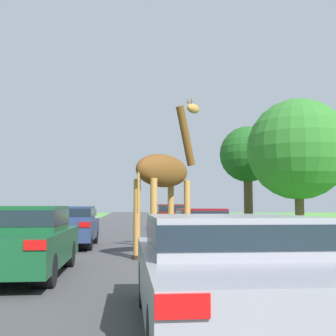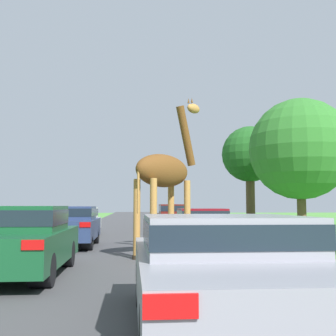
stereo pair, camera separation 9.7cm
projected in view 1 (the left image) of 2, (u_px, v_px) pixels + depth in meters
The scene contains 10 objects.
road at pixel (132, 226), 29.15m from camera, with size 6.96×120.00×0.00m.
giraffe_near_road at pixel (165, 176), 11.94m from camera, with size 2.31×2.28×4.78m.
car_lead_maroon at pixel (227, 268), 4.90m from camera, with size 1.97×4.44×1.34m.
car_queue_right at pixel (201, 224), 16.27m from camera, with size 1.95×3.99×1.32m.
car_queue_left at pixel (171, 216), 25.11m from camera, with size 1.80×4.20×1.50m.
car_far_ahead at pixel (79, 220), 20.23m from camera, with size 1.71×4.21×1.36m.
car_verge_right at pixel (18, 239), 8.70m from camera, with size 1.96×4.32×1.44m.
car_rear_follower at pixel (69, 225), 14.79m from camera, with size 1.85×4.10×1.41m.
tree_left_edge at pixel (298, 149), 24.12m from camera, with size 5.79×5.79×7.55m.
tree_mid_field at pixel (248, 155), 29.96m from camera, with size 3.96×3.96×7.06m.
Camera 1 is at (-0.26, 0.50, 1.46)m, focal length 45.00 mm.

